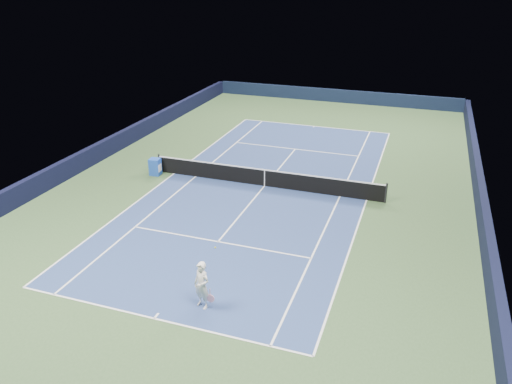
% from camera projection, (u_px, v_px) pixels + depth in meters
% --- Properties ---
extents(ground, '(40.00, 40.00, 0.00)m').
position_uv_depth(ground, '(265.00, 186.00, 27.05)').
color(ground, '#334D2A').
rests_on(ground, ground).
extents(wall_far, '(22.00, 0.35, 1.10)m').
position_uv_depth(wall_far, '(335.00, 96.00, 43.90)').
color(wall_far, '#101931').
rests_on(wall_far, ground).
extents(wall_right, '(0.35, 40.00, 1.10)m').
position_uv_depth(wall_right, '(482.00, 205.00, 23.58)').
color(wall_right, black).
rests_on(wall_right, ground).
extents(wall_left, '(0.35, 40.00, 1.10)m').
position_uv_depth(wall_left, '(94.00, 154.00, 30.06)').
color(wall_left, black).
rests_on(wall_left, ground).
extents(court_surface, '(10.97, 23.77, 0.01)m').
position_uv_depth(court_surface, '(265.00, 186.00, 27.05)').
color(court_surface, navy).
rests_on(court_surface, ground).
extents(baseline_far, '(10.97, 0.08, 0.00)m').
position_uv_depth(baseline_far, '(314.00, 126.00, 37.28)').
color(baseline_far, white).
rests_on(baseline_far, ground).
extents(baseline_near, '(10.97, 0.08, 0.00)m').
position_uv_depth(baseline_near, '(154.00, 318.00, 16.80)').
color(baseline_near, white).
rests_on(baseline_near, ground).
extents(sideline_doubles_right, '(0.08, 23.77, 0.00)m').
position_uv_depth(sideline_doubles_right, '(367.00, 200.00, 25.40)').
color(sideline_doubles_right, white).
rests_on(sideline_doubles_right, ground).
extents(sideline_doubles_left, '(0.08, 23.77, 0.00)m').
position_uv_depth(sideline_doubles_left, '(174.00, 173.00, 28.69)').
color(sideline_doubles_left, white).
rests_on(sideline_doubles_left, ground).
extents(sideline_singles_right, '(0.08, 23.77, 0.00)m').
position_uv_depth(sideline_singles_right, '(340.00, 196.00, 25.81)').
color(sideline_singles_right, white).
rests_on(sideline_singles_right, ground).
extents(sideline_singles_left, '(0.08, 23.77, 0.00)m').
position_uv_depth(sideline_singles_left, '(196.00, 176.00, 28.28)').
color(sideline_singles_left, white).
rests_on(sideline_singles_left, ground).
extents(service_line_far, '(8.23, 0.08, 0.00)m').
position_uv_depth(service_line_far, '(295.00, 149.00, 32.56)').
color(service_line_far, white).
rests_on(service_line_far, ground).
extents(service_line_near, '(8.23, 0.08, 0.00)m').
position_uv_depth(service_line_near, '(218.00, 242.00, 21.53)').
color(service_line_near, white).
rests_on(service_line_near, ground).
extents(center_service_line, '(0.08, 12.80, 0.00)m').
position_uv_depth(center_service_line, '(265.00, 186.00, 27.04)').
color(center_service_line, white).
rests_on(center_service_line, ground).
extents(center_mark_far, '(0.08, 0.30, 0.00)m').
position_uv_depth(center_mark_far, '(314.00, 127.00, 37.15)').
color(center_mark_far, white).
rests_on(center_mark_far, ground).
extents(center_mark_near, '(0.08, 0.30, 0.00)m').
position_uv_depth(center_mark_near, '(156.00, 316.00, 16.93)').
color(center_mark_near, white).
rests_on(center_mark_near, ground).
extents(tennis_net, '(12.90, 0.10, 1.07)m').
position_uv_depth(tennis_net, '(265.00, 177.00, 26.84)').
color(tennis_net, black).
rests_on(tennis_net, ground).
extents(sponsor_cube, '(0.64, 0.58, 0.96)m').
position_uv_depth(sponsor_cube, '(155.00, 167.00, 28.35)').
color(sponsor_cube, blue).
rests_on(sponsor_cube, ground).
extents(tennis_player, '(0.85, 1.35, 1.87)m').
position_uv_depth(tennis_player, '(202.00, 285.00, 17.05)').
color(tennis_player, white).
rests_on(tennis_player, ground).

